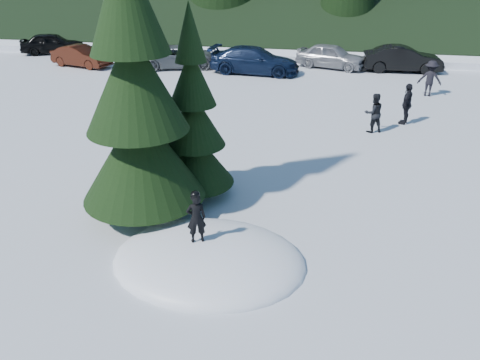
% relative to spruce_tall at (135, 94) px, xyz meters
% --- Properties ---
extents(ground, '(200.00, 200.00, 0.00)m').
position_rel_spruce_tall_xyz_m(ground, '(2.20, -1.80, -3.32)').
color(ground, white).
rests_on(ground, ground).
extents(snow_mound, '(4.48, 3.52, 0.96)m').
position_rel_spruce_tall_xyz_m(snow_mound, '(2.20, -1.80, -3.32)').
color(snow_mound, white).
rests_on(snow_mound, ground).
extents(spruce_tall, '(3.20, 3.20, 8.60)m').
position_rel_spruce_tall_xyz_m(spruce_tall, '(0.00, 0.00, 0.00)').
color(spruce_tall, black).
rests_on(spruce_tall, ground).
extents(spruce_short, '(2.20, 2.20, 5.37)m').
position_rel_spruce_tall_xyz_m(spruce_short, '(1.00, 1.40, -1.22)').
color(spruce_short, black).
rests_on(spruce_short, ground).
extents(child_skier, '(0.52, 0.44, 1.20)m').
position_rel_spruce_tall_xyz_m(child_skier, '(1.92, -1.74, -2.24)').
color(child_skier, black).
rests_on(child_skier, snow_mound).
extents(adult_0, '(0.93, 0.85, 1.55)m').
position_rel_spruce_tall_xyz_m(adult_0, '(6.35, 7.88, -2.54)').
color(adult_0, black).
rests_on(adult_0, ground).
extents(adult_1, '(0.75, 1.07, 1.69)m').
position_rel_spruce_tall_xyz_m(adult_1, '(7.74, 9.17, -2.47)').
color(adult_1, black).
rests_on(adult_1, ground).
extents(adult_2, '(1.20, 0.81, 1.73)m').
position_rel_spruce_tall_xyz_m(adult_2, '(9.37, 13.83, -2.46)').
color(adult_2, black).
rests_on(adult_2, ground).
extents(car_0, '(4.56, 3.13, 1.44)m').
position_rel_spruce_tall_xyz_m(car_0, '(-14.81, 20.18, -2.60)').
color(car_0, black).
rests_on(car_0, ground).
extents(car_1, '(4.13, 2.30, 1.29)m').
position_rel_spruce_tall_xyz_m(car_1, '(-10.77, 16.70, -2.68)').
color(car_1, '#341309').
rests_on(car_1, ground).
extents(car_2, '(5.25, 3.56, 1.34)m').
position_rel_spruce_tall_xyz_m(car_2, '(-4.59, 17.61, -2.65)').
color(car_2, '#565B5F').
rests_on(car_2, ground).
extents(car_3, '(5.39, 2.52, 1.52)m').
position_rel_spruce_tall_xyz_m(car_3, '(0.12, 16.96, -2.56)').
color(car_3, '#0E1932').
rests_on(car_3, ground).
extents(car_4, '(4.61, 2.97, 1.46)m').
position_rel_spruce_tall_xyz_m(car_4, '(4.50, 19.29, -2.59)').
color(car_4, gray).
rests_on(car_4, ground).
extents(car_5, '(4.62, 1.80, 1.50)m').
position_rel_spruce_tall_xyz_m(car_5, '(8.68, 19.11, -2.57)').
color(car_5, black).
rests_on(car_5, ground).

